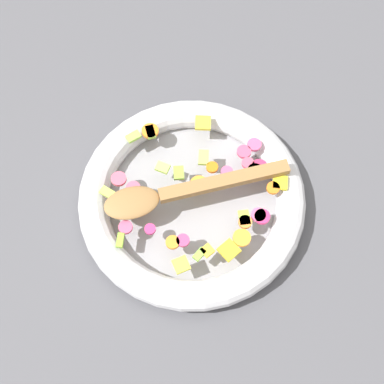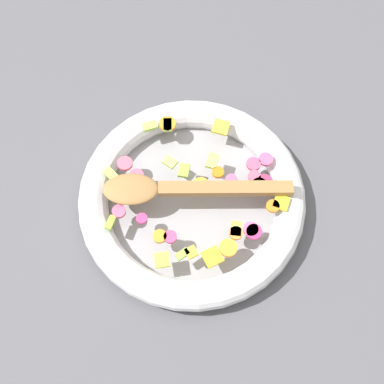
{
  "view_description": "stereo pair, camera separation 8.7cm",
  "coord_description": "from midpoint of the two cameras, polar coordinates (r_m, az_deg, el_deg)",
  "views": [
    {
      "loc": [
        -0.04,
        -0.36,
        0.85
      ],
      "look_at": [
        0.0,
        0.0,
        0.05
      ],
      "focal_mm": 50.0,
      "sensor_mm": 36.0,
      "label": 1
    },
    {
      "loc": [
        0.05,
        -0.36,
        0.85
      ],
      "look_at": [
        0.0,
        0.0,
        0.05
      ],
      "focal_mm": 50.0,
      "sensor_mm": 36.0,
      "label": 2
    }
  ],
  "objects": [
    {
      "name": "ground_plane",
      "position": [
        0.92,
        2.7,
        -1.58
      ],
      "size": [
        4.0,
        4.0,
        0.0
      ],
      "primitive_type": "plane",
      "color": "#4C4C51"
    },
    {
      "name": "wooden_spoon",
      "position": [
        0.86,
        1.25,
        0.02
      ],
      "size": [
        0.31,
        0.08,
        0.01
      ],
      "color": "olive",
      "rests_on": "chopped_vegetables"
    },
    {
      "name": "skillet",
      "position": [
        0.9,
        2.76,
        -1.04
      ],
      "size": [
        0.38,
        0.38,
        0.05
      ],
      "color": "gray",
      "rests_on": "ground_plane"
    },
    {
      "name": "chopped_vegetables",
      "position": [
        0.87,
        3.93,
        -0.37
      ],
      "size": [
        0.31,
        0.28,
        0.01
      ],
      "color": "orange",
      "rests_on": "skillet"
    }
  ]
}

